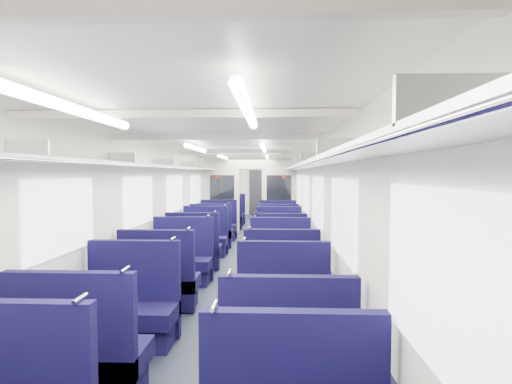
# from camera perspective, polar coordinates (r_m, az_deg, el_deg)

# --- Properties ---
(floor) EXTENTS (2.80, 18.00, 0.01)m
(floor) POSITION_cam_1_polar(r_m,az_deg,el_deg) (9.35, -1.97, -8.80)
(floor) COLOR black
(floor) RESTS_ON ground
(ceiling) EXTENTS (2.80, 18.00, 0.01)m
(ceiling) POSITION_cam_1_polar(r_m,az_deg,el_deg) (9.18, -2.00, 5.74)
(ceiling) COLOR white
(ceiling) RESTS_ON wall_left
(wall_left) EXTENTS (0.02, 18.00, 2.35)m
(wall_left) POSITION_cam_1_polar(r_m,az_deg,el_deg) (9.40, -10.52, -1.55)
(wall_left) COLOR beige
(wall_left) RESTS_ON floor
(dado_left) EXTENTS (0.03, 17.90, 0.70)m
(dado_left) POSITION_cam_1_polar(r_m,az_deg,el_deg) (9.50, -10.39, -6.52)
(dado_left) COLOR black
(dado_left) RESTS_ON floor
(wall_right) EXTENTS (0.02, 18.00, 2.35)m
(wall_right) POSITION_cam_1_polar(r_m,az_deg,el_deg) (9.19, 6.76, -1.62)
(wall_right) COLOR beige
(wall_right) RESTS_ON floor
(dado_right) EXTENTS (0.03, 17.90, 0.70)m
(dado_right) POSITION_cam_1_polar(r_m,az_deg,el_deg) (9.28, 6.64, -6.70)
(dado_right) COLOR black
(dado_right) RESTS_ON floor
(wall_far) EXTENTS (2.80, 0.02, 2.35)m
(wall_far) POSITION_cam_1_polar(r_m,az_deg,el_deg) (18.16, 0.25, 0.49)
(wall_far) COLOR beige
(wall_far) RESTS_ON floor
(luggage_rack_left) EXTENTS (0.36, 17.40, 0.18)m
(luggage_rack_left) POSITION_cam_1_polar(r_m,az_deg,el_deg) (9.34, -9.45, 3.34)
(luggage_rack_left) COLOR #B2B5BA
(luggage_rack_left) RESTS_ON wall_left
(luggage_rack_right) EXTENTS (0.36, 17.40, 0.18)m
(luggage_rack_right) POSITION_cam_1_polar(r_m,az_deg,el_deg) (9.15, 5.61, 3.37)
(luggage_rack_right) COLOR #B2B5BA
(luggage_rack_right) RESTS_ON wall_right
(windows) EXTENTS (2.78, 15.60, 0.75)m
(windows) POSITION_cam_1_polar(r_m,az_deg,el_deg) (8.72, -2.22, -0.21)
(windows) COLOR white
(windows) RESTS_ON wall_left
(ceiling_fittings) EXTENTS (2.70, 16.06, 0.11)m
(ceiling_fittings) POSITION_cam_1_polar(r_m,az_deg,el_deg) (8.91, -2.13, 5.44)
(ceiling_fittings) COLOR silver
(ceiling_fittings) RESTS_ON ceiling
(end_door) EXTENTS (0.75, 0.06, 2.00)m
(end_door) POSITION_cam_1_polar(r_m,az_deg,el_deg) (18.11, 0.24, -0.07)
(end_door) COLOR black
(end_door) RESTS_ON floor
(bulkhead) EXTENTS (2.80, 0.10, 2.35)m
(bulkhead) POSITION_cam_1_polar(r_m,az_deg,el_deg) (12.54, -0.78, -0.20)
(bulkhead) COLOR silver
(bulkhead) RESTS_ON floor
(seat_4) EXTENTS (1.02, 0.56, 1.14)m
(seat_4) POSITION_cam_1_polar(r_m,az_deg,el_deg) (3.79, -23.53, -20.93)
(seat_4) COLOR #0E0A34
(seat_4) RESTS_ON floor
(seat_5) EXTENTS (1.02, 0.56, 1.14)m
(seat_5) POSITION_cam_1_polar(r_m,az_deg,el_deg) (3.41, 4.45, -23.51)
(seat_5) COLOR #0E0A34
(seat_5) RESTS_ON floor
(seat_6) EXTENTS (1.02, 0.56, 1.14)m
(seat_6) POSITION_cam_1_polar(r_m,az_deg,el_deg) (4.79, -17.20, -15.77)
(seat_6) COLOR #0E0A34
(seat_6) RESTS_ON floor
(seat_7) EXTENTS (1.02, 0.56, 1.14)m
(seat_7) POSITION_cam_1_polar(r_m,az_deg,el_deg) (4.54, 3.91, -16.67)
(seat_7) COLOR #0E0A34
(seat_7) RESTS_ON floor
(seat_8) EXTENTS (1.02, 0.56, 1.14)m
(seat_8) POSITION_cam_1_polar(r_m,az_deg,el_deg) (5.81, -13.38, -12.42)
(seat_8) COLOR #0E0A34
(seat_8) RESTS_ON floor
(seat_9) EXTENTS (1.02, 0.56, 1.14)m
(seat_9) POSITION_cam_1_polar(r_m,az_deg,el_deg) (5.73, 3.61, -12.58)
(seat_9) COLOR #0E0A34
(seat_9) RESTS_ON floor
(seat_10) EXTENTS (1.02, 0.56, 1.14)m
(seat_10) POSITION_cam_1_polar(r_m,az_deg,el_deg) (7.06, -10.38, -9.70)
(seat_10) COLOR #0E0A34
(seat_10) RESTS_ON floor
(seat_11) EXTENTS (1.02, 0.56, 1.14)m
(seat_11) POSITION_cam_1_polar(r_m,az_deg,el_deg) (6.87, 3.42, -10.00)
(seat_11) COLOR #0E0A34
(seat_11) RESTS_ON floor
(seat_12) EXTENTS (1.02, 0.56, 1.14)m
(seat_12) POSITION_cam_1_polar(r_m,az_deg,el_deg) (8.06, -8.71, -8.14)
(seat_12) COLOR #0E0A34
(seat_12) RESTS_ON floor
(seat_13) EXTENTS (1.02, 0.56, 1.14)m
(seat_13) POSITION_cam_1_polar(r_m,az_deg,el_deg) (7.84, 3.31, -8.42)
(seat_13) COLOR #0E0A34
(seat_13) RESTS_ON floor
(seat_14) EXTENTS (1.02, 0.56, 1.14)m
(seat_14) POSITION_cam_1_polar(r_m,az_deg,el_deg) (9.28, -7.18, -6.70)
(seat_14) COLOR #0E0A34
(seat_14) RESTS_ON floor
(seat_15) EXTENTS (1.02, 0.56, 1.14)m
(seat_15) POSITION_cam_1_polar(r_m,az_deg,el_deg) (9.07, 3.20, -6.90)
(seat_15) COLOR #0E0A34
(seat_15) RESTS_ON floor
(seat_16) EXTENTS (1.02, 0.56, 1.14)m
(seat_16) POSITION_cam_1_polar(r_m,az_deg,el_deg) (10.23, -6.26, -5.83)
(seat_16) COLOR #0E0A34
(seat_16) RESTS_ON floor
(seat_17) EXTENTS (1.02, 0.56, 1.14)m
(seat_17) POSITION_cam_1_polar(r_m,az_deg,el_deg) (10.05, 3.13, -5.96)
(seat_17) COLOR #0E0A34
(seat_17) RESTS_ON floor
(seat_18) EXTENTS (1.02, 0.56, 1.14)m
(seat_18) POSITION_cam_1_polar(r_m,az_deg,el_deg) (11.42, -5.33, -4.94)
(seat_18) COLOR #0E0A34
(seat_18) RESTS_ON floor
(seat_19) EXTENTS (1.02, 0.56, 1.14)m
(seat_19) POSITION_cam_1_polar(r_m,az_deg,el_deg) (11.22, 3.07, -5.06)
(seat_19) COLOR #0E0A34
(seat_19) RESTS_ON floor
(seat_20) EXTENTS (1.02, 0.56, 1.14)m
(seat_20) POSITION_cam_1_polar(r_m,az_deg,el_deg) (13.49, -4.10, -3.77)
(seat_20) COLOR #0E0A34
(seat_20) RESTS_ON floor
(seat_21) EXTENTS (1.02, 0.56, 1.14)m
(seat_21) POSITION_cam_1_polar(r_m,az_deg,el_deg) (13.46, 2.98, -3.78)
(seat_21) COLOR #0E0A34
(seat_21) RESTS_ON floor
(seat_22) EXTENTS (1.02, 0.56, 1.14)m
(seat_22) POSITION_cam_1_polar(r_m,az_deg,el_deg) (14.68, -3.56, -3.25)
(seat_22) COLOR #0E0A34
(seat_22) RESTS_ON floor
(seat_23) EXTENTS (1.02, 0.56, 1.14)m
(seat_23) POSITION_cam_1_polar(r_m,az_deg,el_deg) (14.59, 2.94, -3.28)
(seat_23) COLOR #0E0A34
(seat_23) RESTS_ON floor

